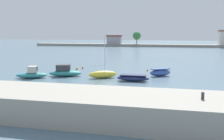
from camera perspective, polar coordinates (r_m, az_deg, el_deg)
ground_plane at (r=25.73m, az=4.20°, el=-6.36°), size 400.00×400.00×0.00m
seawall_embankment at (r=19.02m, az=1.21°, el=-8.58°), size 67.10×5.92×2.02m
mooring_bollard at (r=18.42m, az=20.21°, el=-5.59°), size 0.21×0.21×0.51m
moored_boat_0 at (r=38.38m, az=-17.99°, el=-0.89°), size 4.83×3.17×1.76m
moored_boat_1 at (r=38.80m, az=-10.81°, el=-0.45°), size 5.32×3.18×1.77m
moored_boat_2 at (r=36.49m, az=-2.14°, el=-0.97°), size 4.36×3.07×6.32m
moored_boat_3 at (r=34.38m, az=4.86°, el=-1.84°), size 4.55×1.59×0.88m
moored_boat_4 at (r=38.88m, az=11.06°, el=-0.55°), size 3.62×2.81×1.17m
mooring_buoy_0 at (r=45.30m, az=-8.10°, el=0.34°), size 0.41×0.41×0.41m
mooring_buoy_1 at (r=43.73m, az=8.15°, el=-0.02°), size 0.30×0.30×0.30m
mooring_buoy_2 at (r=46.39m, az=-6.81°, el=0.51°), size 0.33×0.33×0.33m
distant_shoreline at (r=121.15m, az=15.75°, el=6.15°), size 125.90×7.11×8.23m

